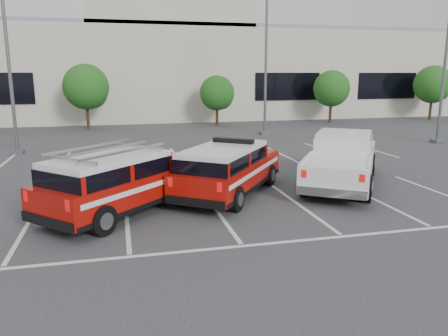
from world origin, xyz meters
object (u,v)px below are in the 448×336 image
at_px(tree_mid_left, 87,88).
at_px(light_pole_mid, 266,57).
at_px(light_pole_left, 8,52).
at_px(ladder_suv, 119,187).
at_px(white_pickup, 342,165).
at_px(fire_chief_suv, 228,173).
at_px(convention_building, 147,67).
at_px(light_pole_right, 446,55).
at_px(tree_right, 332,90).
at_px(tree_mid_right, 218,94).
at_px(tree_far_right, 433,86).

distance_m(tree_mid_left, light_pole_mid, 13.53).
xyz_separation_m(light_pole_left, ladder_suv, (5.13, -11.51, -4.36)).
relative_size(light_pole_left, white_pickup, 1.58).
distance_m(fire_chief_suv, ladder_suv, 3.86).
bearing_deg(convention_building, white_pickup, -80.25).
height_order(light_pole_left, fire_chief_suv, light_pole_left).
distance_m(tree_mid_left, light_pole_right, 24.23).
xyz_separation_m(light_pole_mid, light_pole_right, (9.00, -6.00, 0.00)).
height_order(fire_chief_suv, white_pickup, white_pickup).
bearing_deg(light_pole_left, tree_right, 23.51).
bearing_deg(light_pole_right, ladder_suv, -153.25).
height_order(convention_building, tree_mid_right, convention_building).
relative_size(light_pole_right, white_pickup, 1.58).
xyz_separation_m(light_pole_mid, fire_chief_suv, (-6.20, -14.30, -4.40)).
bearing_deg(light_pole_mid, tree_mid_right, 107.52).
bearing_deg(tree_right, white_pickup, -116.16).
bearing_deg(tree_mid_left, fire_chief_suv, -74.34).
bearing_deg(tree_right, ladder_suv, -129.80).
distance_m(tree_mid_left, tree_mid_right, 10.01).
bearing_deg(light_pole_left, ladder_suv, -65.99).
height_order(tree_mid_left, light_pole_left, light_pole_left).
bearing_deg(white_pickup, light_pole_right, 69.96).
relative_size(tree_far_right, light_pole_right, 0.47).
height_order(light_pole_left, light_pole_mid, same).
xyz_separation_m(tree_mid_right, ladder_suv, (-7.96, -21.56, -1.68)).
bearing_deg(convention_building, light_pole_right, -54.11).
distance_m(tree_mid_left, white_pickup, 22.51).
distance_m(light_pole_right, ladder_suv, 21.58).
bearing_deg(convention_building, tree_right, -33.37).
bearing_deg(fire_chief_suv, tree_far_right, 76.27).
bearing_deg(tree_right, convention_building, 146.63).
xyz_separation_m(white_pickup, ladder_suv, (-8.17, -1.62, 0.05)).
xyz_separation_m(tree_right, fire_chief_suv, (-14.30, -20.34, -1.99)).
bearing_deg(light_pole_right, convention_building, 125.89).
relative_size(light_pole_right, ladder_suv, 1.98).
bearing_deg(light_pole_mid, ladder_suv, -122.47).
bearing_deg(tree_mid_right, ladder_suv, -110.27).
bearing_deg(light_pole_left, tree_mid_right, 37.50).
bearing_deg(tree_mid_left, white_pickup, -62.90).
distance_m(light_pole_right, fire_chief_suv, 17.87).
bearing_deg(light_pole_left, tree_mid_left, 72.90).
height_order(light_pole_right, white_pickup, light_pole_right).
xyz_separation_m(tree_far_right, fire_chief_suv, (-24.30, -20.34, -2.26)).
relative_size(tree_far_right, light_pole_mid, 0.47).
xyz_separation_m(convention_building, light_pole_mid, (6.82, -15.86, 0.47)).
height_order(tree_right, light_pole_mid, light_pole_mid).
bearing_deg(light_pole_mid, white_pickup, -97.00).
xyz_separation_m(convention_building, tree_far_right, (24.91, -9.82, -1.68)).
relative_size(fire_chief_suv, white_pickup, 0.86).
height_order(convention_building, light_pole_mid, convention_building).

